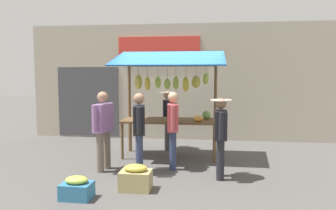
{
  "coord_description": "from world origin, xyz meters",
  "views": [
    {
      "loc": [
        -0.95,
        7.53,
        1.95
      ],
      "look_at": [
        0.0,
        0.3,
        1.25
      ],
      "focal_mm": 35.03,
      "sensor_mm": 36.0,
      "label": 1
    }
  ],
  "objects_px": {
    "shopper_with_shopping_bag": "(173,125)",
    "shopper_in_striped_shirt": "(221,132)",
    "market_stall": "(171,91)",
    "shopper_in_grey_tee": "(139,127)",
    "vendor_with_sunhat": "(167,116)",
    "produce_crate_near": "(136,178)",
    "shopper_with_ponytail": "(103,125)",
    "produce_crate_side": "(77,188)"
  },
  "relations": [
    {
      "from": "market_stall",
      "to": "shopper_in_grey_tee",
      "type": "relative_size",
      "value": 1.59
    },
    {
      "from": "shopper_in_grey_tee",
      "to": "market_stall",
      "type": "bearing_deg",
      "value": -29.27
    },
    {
      "from": "shopper_with_ponytail",
      "to": "produce_crate_side",
      "type": "distance_m",
      "value": 1.7
    },
    {
      "from": "produce_crate_side",
      "to": "vendor_with_sunhat",
      "type": "bearing_deg",
      "value": -105.07
    },
    {
      "from": "shopper_with_ponytail",
      "to": "shopper_in_grey_tee",
      "type": "bearing_deg",
      "value": -82.12
    },
    {
      "from": "market_stall",
      "to": "shopper_in_grey_tee",
      "type": "bearing_deg",
      "value": 72.19
    },
    {
      "from": "vendor_with_sunhat",
      "to": "shopper_with_shopping_bag",
      "type": "xyz_separation_m",
      "value": [
        -0.34,
        1.68,
        0.03
      ]
    },
    {
      "from": "vendor_with_sunhat",
      "to": "produce_crate_near",
      "type": "xyz_separation_m",
      "value": [
        0.13,
        3.04,
        -0.67
      ]
    },
    {
      "from": "market_stall",
      "to": "produce_crate_near",
      "type": "relative_size",
      "value": 4.81
    },
    {
      "from": "shopper_in_striped_shirt",
      "to": "produce_crate_side",
      "type": "height_order",
      "value": "shopper_in_striped_shirt"
    },
    {
      "from": "shopper_with_shopping_bag",
      "to": "shopper_in_grey_tee",
      "type": "bearing_deg",
      "value": 117.58
    },
    {
      "from": "shopper_with_shopping_bag",
      "to": "shopper_in_striped_shirt",
      "type": "relative_size",
      "value": 1.05
    },
    {
      "from": "shopper_with_shopping_bag",
      "to": "shopper_in_striped_shirt",
      "type": "xyz_separation_m",
      "value": [
        -0.95,
        0.54,
        -0.03
      ]
    },
    {
      "from": "shopper_in_striped_shirt",
      "to": "produce_crate_near",
      "type": "relative_size",
      "value": 2.9
    },
    {
      "from": "market_stall",
      "to": "shopper_in_striped_shirt",
      "type": "xyz_separation_m",
      "value": [
        -1.12,
        1.54,
        -0.68
      ]
    },
    {
      "from": "shopper_in_grey_tee",
      "to": "shopper_with_shopping_bag",
      "type": "bearing_deg",
      "value": -67.69
    },
    {
      "from": "vendor_with_sunhat",
      "to": "shopper_in_grey_tee",
      "type": "relative_size",
      "value": 0.96
    },
    {
      "from": "shopper_with_shopping_bag",
      "to": "shopper_in_grey_tee",
      "type": "relative_size",
      "value": 1.0
    },
    {
      "from": "produce_crate_side",
      "to": "shopper_with_ponytail",
      "type": "bearing_deg",
      "value": -87.3
    },
    {
      "from": "market_stall",
      "to": "shopper_in_grey_tee",
      "type": "xyz_separation_m",
      "value": [
        0.45,
        1.4,
        -0.65
      ]
    },
    {
      "from": "market_stall",
      "to": "shopper_in_striped_shirt",
      "type": "height_order",
      "value": "market_stall"
    },
    {
      "from": "shopper_with_ponytail",
      "to": "shopper_in_grey_tee",
      "type": "xyz_separation_m",
      "value": [
        -0.75,
        0.07,
        -0.01
      ]
    },
    {
      "from": "shopper_with_ponytail",
      "to": "shopper_in_striped_shirt",
      "type": "distance_m",
      "value": 2.33
    },
    {
      "from": "shopper_with_ponytail",
      "to": "produce_crate_near",
      "type": "xyz_separation_m",
      "value": [
        -0.9,
        1.02,
        -0.72
      ]
    },
    {
      "from": "shopper_with_shopping_bag",
      "to": "produce_crate_near",
      "type": "xyz_separation_m",
      "value": [
        0.47,
        1.36,
        -0.7
      ]
    },
    {
      "from": "vendor_with_sunhat",
      "to": "shopper_in_grey_tee",
      "type": "distance_m",
      "value": 2.11
    },
    {
      "from": "shopper_with_ponytail",
      "to": "shopper_with_shopping_bag",
      "type": "xyz_separation_m",
      "value": [
        -1.37,
        -0.34,
        -0.01
      ]
    },
    {
      "from": "market_stall",
      "to": "shopper_in_grey_tee",
      "type": "distance_m",
      "value": 1.61
    },
    {
      "from": "shopper_with_ponytail",
      "to": "produce_crate_near",
      "type": "relative_size",
      "value": 3.07
    },
    {
      "from": "vendor_with_sunhat",
      "to": "shopper_with_ponytail",
      "type": "xyz_separation_m",
      "value": [
        1.03,
        2.03,
        0.05
      ]
    },
    {
      "from": "vendor_with_sunhat",
      "to": "produce_crate_side",
      "type": "xyz_separation_m",
      "value": [
        0.96,
        3.55,
        -0.71
      ]
    },
    {
      "from": "produce_crate_side",
      "to": "shopper_with_shopping_bag",
      "type": "bearing_deg",
      "value": -124.78
    },
    {
      "from": "market_stall",
      "to": "produce_crate_near",
      "type": "height_order",
      "value": "market_stall"
    },
    {
      "from": "vendor_with_sunhat",
      "to": "produce_crate_near",
      "type": "relative_size",
      "value": 2.9
    },
    {
      "from": "market_stall",
      "to": "vendor_with_sunhat",
      "type": "height_order",
      "value": "market_stall"
    },
    {
      "from": "shopper_in_striped_shirt",
      "to": "shopper_in_grey_tee",
      "type": "height_order",
      "value": "shopper_in_grey_tee"
    },
    {
      "from": "shopper_in_striped_shirt",
      "to": "market_stall",
      "type": "bearing_deg",
      "value": 36.16
    },
    {
      "from": "produce_crate_near",
      "to": "market_stall",
      "type": "bearing_deg",
      "value": -97.46
    },
    {
      "from": "market_stall",
      "to": "produce_crate_near",
      "type": "distance_m",
      "value": 2.73
    },
    {
      "from": "vendor_with_sunhat",
      "to": "shopper_with_ponytail",
      "type": "relative_size",
      "value": 0.94
    },
    {
      "from": "shopper_with_shopping_bag",
      "to": "shopper_in_striped_shirt",
      "type": "height_order",
      "value": "shopper_with_shopping_bag"
    },
    {
      "from": "shopper_with_shopping_bag",
      "to": "shopper_in_grey_tee",
      "type": "xyz_separation_m",
      "value": [
        0.62,
        0.41,
        -0.0
      ]
    }
  ]
}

